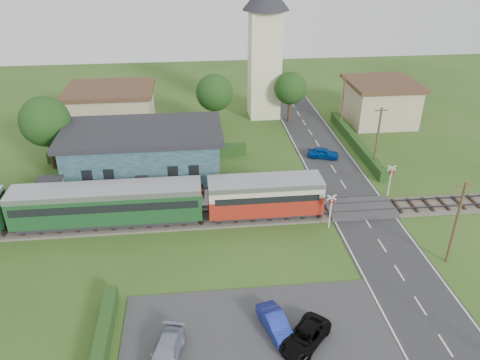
{
  "coord_description": "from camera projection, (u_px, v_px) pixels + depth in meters",
  "views": [
    {
      "loc": [
        -4.87,
        -33.23,
        22.66
      ],
      "look_at": [
        -0.86,
        4.0,
        2.75
      ],
      "focal_mm": 35.0,
      "sensor_mm": 36.0,
      "label": 1
    }
  ],
  "objects": [
    {
      "name": "streetlamp_east",
      "position": [
        344.0,
        94.0,
        64.06
      ],
      "size": [
        0.3,
        0.3,
        5.15
      ],
      "color": "#3F3F47",
      "rests_on": "ground"
    },
    {
      "name": "car_on_road",
      "position": [
        323.0,
        153.0,
        52.66
      ],
      "size": [
        3.72,
        2.41,
        1.18
      ],
      "primitive_type": "imported",
      "rotation": [
        0.0,
        0.0,
        1.25
      ],
      "color": "#043692",
      "rests_on": "road"
    },
    {
      "name": "crossing_deck",
      "position": [
        360.0,
        208.0,
        42.87
      ],
      "size": [
        6.2,
        3.4,
        0.45
      ],
      "primitive_type": "cube",
      "color": "#333335",
      "rests_on": "ground"
    },
    {
      "name": "crossing_signal_far",
      "position": [
        391.0,
        176.0,
        44.41
      ],
      "size": [
        0.84,
        0.28,
        3.28
      ],
      "color": "silver",
      "rests_on": "ground"
    },
    {
      "name": "car_park_blue",
      "position": [
        275.0,
        323.0,
        29.73
      ],
      "size": [
        2.16,
        3.8,
        1.18
      ],
      "primitive_type": "imported",
      "rotation": [
        0.0,
        0.0,
        0.27
      ],
      "color": "navy",
      "rests_on": "car_park"
    },
    {
      "name": "station_building",
      "position": [
        144.0,
        153.0,
        47.71
      ],
      "size": [
        16.0,
        9.0,
        5.3
      ],
      "color": "#1F363D",
      "rests_on": "ground"
    },
    {
      "name": "tree_c",
      "position": [
        290.0,
        88.0,
        60.79
      ],
      "size": [
        4.2,
        4.2,
        6.78
      ],
      "color": "#332316",
      "rests_on": "ground"
    },
    {
      "name": "crossing_signal_near",
      "position": [
        331.0,
        206.0,
        39.51
      ],
      "size": [
        0.84,
        0.28,
        3.28
      ],
      "color": "silver",
      "rests_on": "ground"
    },
    {
      "name": "train",
      "position": [
        69.0,
        206.0,
        39.52
      ],
      "size": [
        43.2,
        2.9,
        3.4
      ],
      "color": "#232328",
      "rests_on": "ground"
    },
    {
      "name": "hedge_carpark",
      "position": [
        103.0,
        342.0,
        28.41
      ],
      "size": [
        0.8,
        9.0,
        1.2
      ],
      "primitive_type": "cube",
      "color": "#193814",
      "rests_on": "ground"
    },
    {
      "name": "house_west",
      "position": [
        112.0,
        108.0,
        59.48
      ],
      "size": [
        10.8,
        8.8,
        5.5
      ],
      "color": "tan",
      "rests_on": "ground"
    },
    {
      "name": "tree_a",
      "position": [
        45.0,
        122.0,
        48.14
      ],
      "size": [
        5.2,
        5.2,
        8.0
      ],
      "color": "#332316",
      "rests_on": "ground"
    },
    {
      "name": "utility_pole_c",
      "position": [
        377.0,
        138.0,
        48.69
      ],
      "size": [
        1.4,
        0.22,
        7.0
      ],
      "color": "#473321",
      "rests_on": "ground"
    },
    {
      "name": "hedge_roadside",
      "position": [
        355.0,
        142.0,
        55.38
      ],
      "size": [
        0.8,
        18.0,
        1.2
      ],
      "primitive_type": "cube",
      "color": "#193814",
      "rests_on": "ground"
    },
    {
      "name": "car_park_silver",
      "position": [
        166.0,
        353.0,
        27.61
      ],
      "size": [
        2.63,
        4.4,
        1.2
      ],
      "primitive_type": "imported",
      "rotation": [
        0.0,
        0.0,
        -0.25
      ],
      "color": "#959DB2",
      "rests_on": "car_park"
    },
    {
      "name": "utility_pole_b",
      "position": [
        456.0,
        222.0,
        34.64
      ],
      "size": [
        1.4,
        0.22,
        7.0
      ],
      "color": "#473321",
      "rests_on": "ground"
    },
    {
      "name": "pedestrian_near",
      "position": [
        202.0,
        191.0,
        43.57
      ],
      "size": [
        0.62,
        0.43,
        1.63
      ],
      "primitive_type": "imported",
      "rotation": [
        0.0,
        0.0,
        3.08
      ],
      "color": "gray",
      "rests_on": "platform"
    },
    {
      "name": "railway_track",
      "position": [
        252.0,
        216.0,
        41.97
      ],
      "size": [
        76.0,
        3.2,
        0.49
      ],
      "color": "#4C443D",
      "rests_on": "ground"
    },
    {
      "name": "car_park_dark",
      "position": [
        305.0,
        337.0,
        28.76
      ],
      "size": [
        4.06,
        4.23,
        1.12
      ],
      "primitive_type": "imported",
      "rotation": [
        0.0,
        0.0,
        -0.73
      ],
      "color": "black",
      "rests_on": "car_park"
    },
    {
      "name": "utility_pole_d",
      "position": [
        343.0,
        102.0,
        59.22
      ],
      "size": [
        1.4,
        0.22,
        7.0
      ],
      "color": "#473321",
      "rests_on": "ground"
    },
    {
      "name": "platform",
      "position": [
        142.0,
        203.0,
        43.78
      ],
      "size": [
        30.0,
        3.0,
        0.45
      ],
      "primitive_type": "cube",
      "color": "gray",
      "rests_on": "ground"
    },
    {
      "name": "ground",
      "position": [
        255.0,
        229.0,
        40.27
      ],
      "size": [
        120.0,
        120.0,
        0.0
      ],
      "primitive_type": "plane",
      "color": "#2D4C19"
    },
    {
      "name": "tree_b",
      "position": [
        214.0,
        93.0,
        57.91
      ],
      "size": [
        4.6,
        4.6,
        7.34
      ],
      "color": "#332316",
      "rests_on": "ground"
    },
    {
      "name": "house_east",
      "position": [
        380.0,
        101.0,
        61.92
      ],
      "size": [
        8.8,
        8.8,
        5.5
      ],
      "color": "tan",
      "rests_on": "ground"
    },
    {
      "name": "road",
      "position": [
        367.0,
        222.0,
        41.2
      ],
      "size": [
        6.0,
        70.0,
        0.05
      ],
      "primitive_type": "cube",
      "color": "#28282B",
      "rests_on": "ground"
    },
    {
      "name": "hedge_station",
      "position": [
        148.0,
        153.0,
        52.62
      ],
      "size": [
        22.0,
        0.8,
        1.3
      ],
      "primitive_type": "cube",
      "color": "#193814",
      "rests_on": "ground"
    },
    {
      "name": "car_park",
      "position": [
        257.0,
        336.0,
        29.57
      ],
      "size": [
        17.0,
        9.0,
        0.08
      ],
      "primitive_type": "cube",
      "color": "#333335",
      "rests_on": "ground"
    },
    {
      "name": "equipment_hut",
      "position": [
        51.0,
        193.0,
        42.31
      ],
      "size": [
        2.3,
        2.3,
        2.55
      ],
      "color": "beige",
      "rests_on": "platform"
    },
    {
      "name": "church_tower",
      "position": [
        265.0,
        40.0,
        60.52
      ],
      "size": [
        6.0,
        6.0,
        17.6
      ],
      "color": "beige",
      "rests_on": "ground"
    },
    {
      "name": "pedestrian_far",
      "position": [
        61.0,
        201.0,
        41.98
      ],
      "size": [
        0.64,
        0.81,
        1.61
      ],
      "primitive_type": "imported",
      "rotation": [
        0.0,
        0.0,
        1.61
      ],
      "color": "gray",
      "rests_on": "platform"
    },
    {
      "name": "streetlamp_west",
      "position": [
        45.0,
        123.0,
        54.32
      ],
      "size": [
        0.3,
        0.3,
        5.15
      ],
      "color": "#3F3F47",
      "rests_on": "ground"
    }
  ]
}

